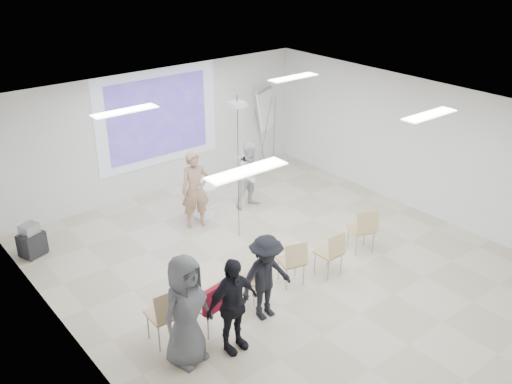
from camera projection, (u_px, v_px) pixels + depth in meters
floor at (282, 266)px, 11.03m from camera, size 8.00×9.00×0.10m
ceiling at (285, 112)px, 9.72m from camera, size 8.00×9.00×0.10m
wall_back at (158, 131)px, 13.60m from camera, size 8.00×0.10×3.00m
wall_left at (69, 269)px, 8.07m from camera, size 0.10×9.00×3.00m
wall_right at (420, 146)px, 12.67m from camera, size 0.10×9.00×3.00m
projection_halo at (158, 118)px, 13.40m from camera, size 3.20×0.01×2.30m
projection_image at (158, 118)px, 13.39m from camera, size 2.60×0.01×1.90m
pedestal_table at (204, 198)px, 12.66m from camera, size 0.74×0.74×0.80m
player_left at (195, 185)px, 12.05m from camera, size 0.82×0.67×1.93m
player_right at (251, 171)px, 12.97m from camera, size 0.87×0.71×1.73m
controller_left at (195, 166)px, 12.20m from camera, size 0.08×0.14×0.04m
controller_right at (238, 158)px, 12.92m from camera, size 0.05×0.13×0.04m
chair_far_left at (166, 312)px, 8.67m from camera, size 0.49×0.52×1.00m
chair_left_mid at (211, 303)px, 8.93m from camera, size 0.53×0.55×0.95m
chair_left_inner at (254, 275)px, 9.77m from camera, size 0.52×0.54×0.82m
chair_center at (293, 259)px, 10.14m from camera, size 0.53×0.56×0.91m
chair_right_inner at (332, 251)px, 10.43m from camera, size 0.43×0.46×0.91m
chair_right_far at (364, 227)px, 11.17m from camera, size 0.60×0.62×0.97m
red_jacket at (215, 299)px, 8.76m from camera, size 0.47×0.19×0.44m
laptop at (249, 276)px, 9.83m from camera, size 0.37×0.33×0.02m
audience_left at (232, 299)px, 8.43m from camera, size 1.08×0.67×1.82m
audience_mid at (266, 272)px, 9.18m from camera, size 1.12×0.62×1.71m
audience_outer at (185, 305)px, 8.16m from camera, size 1.09×0.85×1.99m
flipchart_easel at (266, 110)px, 15.08m from camera, size 0.84×0.67×2.09m
av_cart at (32, 241)px, 11.18m from camera, size 0.56×0.51×0.69m
ceiling_projector at (238, 111)px, 10.99m from camera, size 0.30×0.25×3.00m
fluor_panel_nw at (125, 111)px, 10.04m from camera, size 1.20×0.30×0.02m
fluor_panel_ne at (293, 77)px, 12.31m from camera, size 1.20×0.30×0.02m
fluor_panel_sw at (247, 171)px, 7.56m from camera, size 1.20×0.30×0.02m
fluor_panel_se at (430, 115)px, 9.83m from camera, size 1.20×0.30×0.02m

